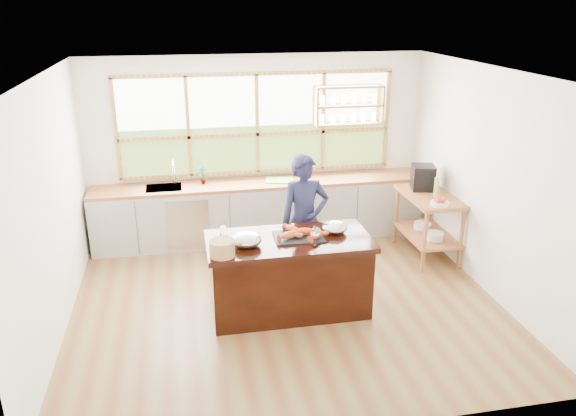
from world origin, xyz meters
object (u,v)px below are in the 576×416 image
object	(u,v)px
espresso_machine	(423,177)
wicker_basket	(222,248)
cook	(305,220)
island	(289,275)

from	to	relation	value
espresso_machine	wicker_basket	distance (m)	3.40
cook	wicker_basket	distance (m)	1.49
cook	espresso_machine	world-z (taller)	cook
wicker_basket	cook	bearing A→B (deg)	41.77
cook	wicker_basket	xyz separation A→B (m)	(-1.10, -0.98, 0.15)
island	espresso_machine	bearing A→B (deg)	32.11
wicker_basket	espresso_machine	bearing A→B (deg)	29.51
wicker_basket	island	bearing A→B (deg)	21.33
espresso_machine	cook	bearing A→B (deg)	-145.87
island	cook	size ratio (longest dim) A/B	1.11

